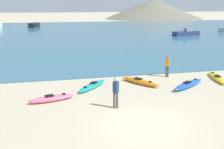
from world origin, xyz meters
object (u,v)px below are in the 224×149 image
object	(u,v)px
person_near_waterline	(168,65)
moored_boat_2	(34,25)
kayak_on_sand_0	(217,78)
person_near_foreground	(116,90)
kayak_on_sand_4	(92,86)
kayak_on_sand_1	(140,82)
moored_boat_1	(186,33)
kayak_on_sand_5	(188,84)
kayak_on_sand_3	(52,98)

from	to	relation	value
person_near_waterline	moored_boat_2	bearing A→B (deg)	104.17
kayak_on_sand_0	person_near_foreground	size ratio (longest dim) A/B	1.97
kayak_on_sand_4	person_near_foreground	xyz separation A→B (m)	(0.70, -3.89, 0.86)
kayak_on_sand_1	moored_boat_1	world-z (taller)	moored_boat_1
kayak_on_sand_4	moored_boat_2	bearing A→B (deg)	97.39
person_near_foreground	person_near_waterline	world-z (taller)	person_near_foreground
person_near_waterline	kayak_on_sand_5	bearing A→B (deg)	-83.03
kayak_on_sand_3	kayak_on_sand_5	distance (m)	9.28
person_near_foreground	person_near_waterline	size ratio (longest dim) A/B	1.02
moored_boat_2	kayak_on_sand_1	bearing A→B (deg)	-78.96
kayak_on_sand_5	person_near_waterline	size ratio (longest dim) A/B	1.95
kayak_on_sand_3	person_near_foreground	xyz separation A→B (m)	(3.44, -1.85, 0.84)
kayak_on_sand_1	kayak_on_sand_0	bearing A→B (deg)	-1.69
person_near_foreground	kayak_on_sand_0	bearing A→B (deg)	23.49
kayak_on_sand_1	moored_boat_1	bearing A→B (deg)	56.21
kayak_on_sand_1	person_near_foreground	distance (m)	4.95
moored_boat_2	person_near_foreground	bearing A→B (deg)	-82.42
kayak_on_sand_1	kayak_on_sand_3	world-z (taller)	kayak_on_sand_1
kayak_on_sand_1	kayak_on_sand_5	bearing A→B (deg)	-24.72
kayak_on_sand_0	person_near_foreground	distance (m)	9.68
person_near_waterline	moored_boat_2	xyz separation A→B (m)	(-13.08, 51.84, -0.40)
kayak_on_sand_0	person_near_waterline	bearing A→B (deg)	155.25
kayak_on_sand_0	kayak_on_sand_4	size ratio (longest dim) A/B	1.21
person_near_waterline	kayak_on_sand_3	bearing A→B (deg)	-158.30
kayak_on_sand_4	kayak_on_sand_3	bearing A→B (deg)	-143.25
kayak_on_sand_4	moored_boat_1	size ratio (longest dim) A/B	0.54
person_near_waterline	moored_boat_2	size ratio (longest dim) A/B	0.37
moored_boat_1	moored_boat_2	world-z (taller)	moored_boat_1
person_near_foreground	moored_boat_1	size ratio (longest dim) A/B	0.33
kayak_on_sand_5	moored_boat_2	size ratio (longest dim) A/B	0.72
kayak_on_sand_5	moored_boat_1	distance (m)	32.27
moored_boat_1	kayak_on_sand_4	bearing A→B (deg)	-128.43
kayak_on_sand_0	moored_boat_1	xyz separation A→B (m)	(12.07, 27.29, 0.37)
kayak_on_sand_1	person_near_foreground	bearing A→B (deg)	-124.51
kayak_on_sand_0	kayak_on_sand_4	bearing A→B (deg)	179.69
kayak_on_sand_4	person_near_foreground	size ratio (longest dim) A/B	1.62
kayak_on_sand_0	kayak_on_sand_1	distance (m)	6.08
kayak_on_sand_0	moored_boat_2	bearing A→B (deg)	107.13
kayak_on_sand_3	person_near_foreground	size ratio (longest dim) A/B	1.57
kayak_on_sand_4	person_near_waterline	world-z (taller)	person_near_waterline
kayak_on_sand_1	kayak_on_sand_4	bearing A→B (deg)	-177.88
person_near_foreground	person_near_waterline	bearing A→B (deg)	44.62
kayak_on_sand_1	kayak_on_sand_5	xyz separation A→B (m)	(3.04, -1.40, -0.00)
person_near_foreground	person_near_waterline	xyz separation A→B (m)	(5.47, 5.40, -0.02)
kayak_on_sand_3	moored_boat_1	xyz separation A→B (m)	(24.35, 29.28, 0.35)
kayak_on_sand_3	person_near_foreground	world-z (taller)	person_near_foreground
person_near_waterline	moored_boat_1	world-z (taller)	person_near_waterline
kayak_on_sand_0	person_near_waterline	distance (m)	3.81
kayak_on_sand_0	kayak_on_sand_5	bearing A→B (deg)	-158.07
kayak_on_sand_1	person_near_waterline	size ratio (longest dim) A/B	1.75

